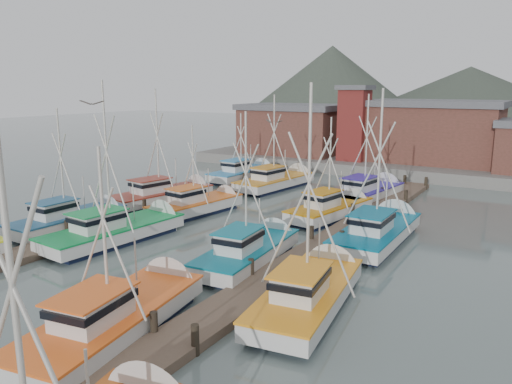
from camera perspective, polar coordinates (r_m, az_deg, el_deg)
The scene contains 22 objects.
ground at distance 30.33m, azimuth -8.23°, elevation -6.64°, with size 260.00×260.00×0.00m, color #526360.
dock_left at distance 37.67m, azimuth -12.52°, elevation -2.77°, with size 2.30×46.00×1.50m.
dock_right at distance 29.98m, azimuth 7.27°, elevation -6.40°, with size 2.30×46.00×1.50m.
quay at distance 62.47m, azimuth 13.98°, elevation 3.33°, with size 44.00×16.00×1.20m, color slate.
shed_left at distance 64.40m, azimuth 4.18°, elevation 7.25°, with size 12.72×8.48×6.20m.
shed_center at distance 60.49m, azimuth 19.62°, elevation 6.62°, with size 14.84×9.54×6.90m.
lookout_tower at distance 58.83m, azimuth 11.15°, elevation 7.80°, with size 3.60×3.60×8.50m.
distant_hills at distance 148.22m, azimuth 19.50°, elevation 7.59°, with size 175.00×140.00×42.00m.
boat_1 at distance 21.26m, azimuth -15.05°, elevation -13.33°, with size 4.46×10.04×8.39m.
boat_4 at distance 32.93m, azimuth -15.14°, elevation -4.18°, with size 4.35×10.11×10.90m.
boat_5 at distance 27.96m, azimuth -0.47°, elevation -6.66°, with size 3.63×8.99×9.10m.
boat_6 at distance 36.59m, azimuth -20.07°, elevation -2.90°, with size 3.68×8.79×8.98m.
boat_7 at distance 22.80m, azimuth 6.37°, elevation -11.16°, with size 4.22×9.55×10.59m.
boat_8 at distance 38.74m, azimuth -6.38°, elevation -1.44°, with size 3.75×8.76×7.51m.
boat_9 at distance 37.65m, azimuth 8.85°, elevation -1.90°, with size 4.01×8.91×8.19m.
boat_10 at distance 42.79m, azimuth -10.17°, elevation -0.25°, with size 4.63×9.99×10.31m.
boat_11 at distance 32.56m, azimuth 13.94°, elevation -4.30°, with size 4.27×10.03×10.46m.
boat_12 at distance 48.25m, azimuth 2.58°, elevation 1.30°, with size 4.17×10.10×9.76m.
boat_13 at distance 44.01m, azimuth 12.72°, elevation -0.03°, with size 4.22×10.00×9.88m.
boat_14 at distance 52.61m, azimuth -1.24°, elevation 2.20°, with size 3.40×9.31×7.72m.
gull_near at distance 23.68m, azimuth -18.27°, elevation 9.61°, with size 1.54×0.61×0.24m.
gull_far at distance 32.87m, azimuth 2.07°, elevation 8.03°, with size 1.46×0.64×0.24m.
Camera 1 is at (18.57, -21.97, 9.62)m, focal length 35.00 mm.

